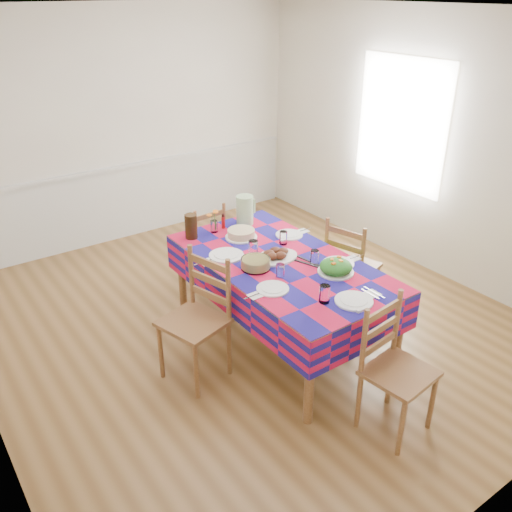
{
  "coord_description": "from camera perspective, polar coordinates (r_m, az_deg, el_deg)",
  "views": [
    {
      "loc": [
        -2.44,
        -3.55,
        2.85
      ],
      "look_at": [
        -0.08,
        -0.24,
        0.81
      ],
      "focal_mm": 38.0,
      "sensor_mm": 36.0,
      "label": 1
    }
  ],
  "objects": [
    {
      "name": "hot_sauce",
      "position": [
        5.1,
        -3.47,
        3.69
      ],
      "size": [
        0.03,
        0.03,
        0.14
      ],
      "primitive_type": "cylinder",
      "color": "#A80D10",
      "rests_on": "dining_table"
    },
    {
      "name": "serving_utensils",
      "position": [
        4.52,
        4.99,
        -0.5
      ],
      "size": [
        0.15,
        0.33,
        0.01
      ],
      "color": "black",
      "rests_on": "dining_table"
    },
    {
      "name": "salad_platter",
      "position": [
        4.35,
        8.41,
        -1.18
      ],
      "size": [
        0.29,
        0.29,
        0.12
      ],
      "color": "white",
      "rests_on": "dining_table"
    },
    {
      "name": "setting_left_far",
      "position": [
        4.57,
        -2.18,
        0.32
      ],
      "size": [
        0.54,
        0.32,
        0.14
      ],
      "rotation": [
        0.0,
        0.0,
        1.57
      ],
      "color": "white",
      "rests_on": "dining_table"
    },
    {
      "name": "setting_left_near",
      "position": [
        4.14,
        2.0,
        -2.79
      ],
      "size": [
        0.45,
        0.27,
        0.12
      ],
      "rotation": [
        0.0,
        0.0,
        1.57
      ],
      "color": "white",
      "rests_on": "dining_table"
    },
    {
      "name": "wainscot",
      "position": [
        6.92,
        -12.77,
        6.04
      ],
      "size": [
        4.41,
        0.06,
        0.92
      ],
      "color": "silver",
      "rests_on": "room"
    },
    {
      "name": "tea_pitcher",
      "position": [
        4.91,
        -6.85,
        3.12
      ],
      "size": [
        0.11,
        0.11,
        0.23
      ],
      "primitive_type": "cylinder",
      "color": "black",
      "rests_on": "dining_table"
    },
    {
      "name": "chair_left",
      "position": [
        4.28,
        -6.16,
        -6.63
      ],
      "size": [
        0.55,
        0.56,
        1.04
      ],
      "rotation": [
        0.0,
        0.0,
        -1.3
      ],
      "color": "brown",
      "rests_on": "room"
    },
    {
      "name": "chair_right",
      "position": [
        5.14,
        9.83,
        -1.18
      ],
      "size": [
        0.52,
        0.53,
        0.98
      ],
      "rotation": [
        0.0,
        0.0,
        1.85
      ],
      "color": "brown",
      "rests_on": "room"
    },
    {
      "name": "cake",
      "position": [
        4.91,
        -1.58,
        2.33
      ],
      "size": [
        0.29,
        0.29,
        0.08
      ],
      "color": "white",
      "rests_on": "dining_table"
    },
    {
      "name": "green_pitcher",
      "position": [
        5.17,
        -1.19,
        4.86
      ],
      "size": [
        0.16,
        0.16,
        0.28
      ],
      "primitive_type": "cylinder",
      "color": "#A1CD90",
      "rests_on": "dining_table"
    },
    {
      "name": "setting_right_far",
      "position": [
        4.91,
        3.35,
        2.16
      ],
      "size": [
        0.47,
        0.27,
        0.12
      ],
      "rotation": [
        0.0,
        0.0,
        -1.57
      ],
      "color": "white",
      "rests_on": "dining_table"
    },
    {
      "name": "setting_right_near",
      "position": [
        4.49,
        7.83,
        -0.52
      ],
      "size": [
        0.49,
        0.28,
        0.12
      ],
      "rotation": [
        0.0,
        0.0,
        -1.57
      ],
      "color": "white",
      "rests_on": "dining_table"
    },
    {
      "name": "meat_platter",
      "position": [
        4.54,
        2.11,
        0.09
      ],
      "size": [
        0.39,
        0.28,
        0.08
      ],
      "color": "white",
      "rests_on": "dining_table"
    },
    {
      "name": "flower_vase",
      "position": [
        5.02,
        -4.45,
        3.49
      ],
      "size": [
        0.14,
        0.11,
        0.22
      ],
      "color": "white",
      "rests_on": "dining_table"
    },
    {
      "name": "window_right",
      "position": [
        6.2,
        15.0,
        13.22
      ],
      "size": [
        0.0,
        1.4,
        1.4
      ],
      "primitive_type": "plane",
      "rotation": [
        0.0,
        -1.57,
        0.0
      ],
      "color": "white",
      "rests_on": "room"
    },
    {
      "name": "setting_near_head",
      "position": [
        3.98,
        9.24,
        -4.38
      ],
      "size": [
        0.46,
        0.31,
        0.14
      ],
      "color": "white",
      "rests_on": "dining_table"
    },
    {
      "name": "chair_far",
      "position": [
        5.63,
        -5.46,
        1.2
      ],
      "size": [
        0.41,
        0.39,
        0.9
      ],
      "rotation": [
        0.0,
        0.0,
        3.18
      ],
      "color": "brown",
      "rests_on": "room"
    },
    {
      "name": "room",
      "position": [
        4.56,
        -0.99,
        7.46
      ],
      "size": [
        4.58,
        5.08,
        2.78
      ],
      "color": "brown",
      "rests_on": "ground"
    },
    {
      "name": "chair_near",
      "position": [
        3.91,
        14.33,
        -11.51
      ],
      "size": [
        0.48,
        0.46,
        0.99
      ],
      "rotation": [
        0.0,
        0.0,
        0.12
      ],
      "color": "brown",
      "rests_on": "room"
    },
    {
      "name": "name_card",
      "position": [
        3.9,
        11.07,
        -5.56
      ],
      "size": [
        0.09,
        0.03,
        0.02
      ],
      "primitive_type": "cube",
      "color": "white",
      "rests_on": "dining_table"
    },
    {
      "name": "dining_table",
      "position": [
        4.56,
        2.64,
        -1.49
      ],
      "size": [
        1.09,
        2.03,
        0.79
      ],
      "color": "brown",
      "rests_on": "room"
    },
    {
      "name": "pasta_bowl",
      "position": [
        4.37,
        -0.04,
        -0.79
      ],
      "size": [
        0.24,
        0.24,
        0.09
      ],
      "color": "white",
      "rests_on": "dining_table"
    }
  ]
}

